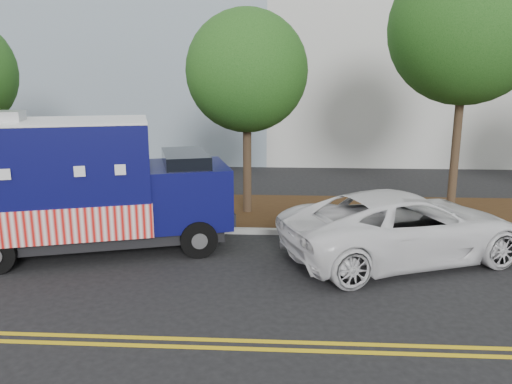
{
  "coord_description": "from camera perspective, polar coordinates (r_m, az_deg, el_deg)",
  "views": [
    {
      "loc": [
        2.9,
        -11.96,
        4.3
      ],
      "look_at": [
        2.16,
        0.6,
        1.39
      ],
      "focal_mm": 35.0,
      "sensor_mm": 36.0,
      "label": 1
    }
  ],
  "objects": [
    {
      "name": "tree_b",
      "position": [
        15.24,
        -1.06,
        13.61
      ],
      "size": [
        3.64,
        3.64,
        6.29
      ],
      "color": "#38281C",
      "rests_on": "ground"
    },
    {
      "name": "mulch_strip",
      "position": [
        16.29,
        -7.0,
        -2.11
      ],
      "size": [
        120.0,
        4.0,
        0.15
      ],
      "primitive_type": "cube",
      "color": "black",
      "rests_on": "ground"
    },
    {
      "name": "white_car",
      "position": [
        12.43,
        16.64,
        -3.77
      ],
      "size": [
        6.51,
        4.67,
        1.65
      ],
      "primitive_type": "imported",
      "rotation": [
        0.0,
        0.0,
        1.94
      ],
      "color": "white",
      "rests_on": "ground"
    },
    {
      "name": "centerline_far",
      "position": [
        8.92,
        -16.76,
        -16.34
      ],
      "size": [
        120.0,
        0.1,
        0.01
      ],
      "primitive_type": "cube",
      "color": "gold",
      "rests_on": "ground"
    },
    {
      "name": "centerline_near",
      "position": [
        9.13,
        -16.21,
        -15.59
      ],
      "size": [
        120.0,
        0.1,
        0.01
      ],
      "primitive_type": "cube",
      "color": "gold",
      "rests_on": "ground"
    },
    {
      "name": "ground",
      "position": [
        13.04,
        -9.74,
        -6.42
      ],
      "size": [
        120.0,
        120.0,
        0.0
      ],
      "primitive_type": "plane",
      "color": "black",
      "rests_on": "ground"
    },
    {
      "name": "tree_c",
      "position": [
        16.72,
        22.93,
        16.94
      ],
      "size": [
        4.59,
        4.59,
        8.03
      ],
      "color": "#38281C",
      "rests_on": "ground"
    },
    {
      "name": "curb",
      "position": [
        14.31,
        -8.5,
        -4.29
      ],
      "size": [
        120.0,
        0.18,
        0.15
      ],
      "primitive_type": "cube",
      "color": "#9E9E99",
      "rests_on": "ground"
    },
    {
      "name": "food_truck",
      "position": [
        13.02,
        -19.48,
        0.3
      ],
      "size": [
        7.09,
        4.23,
        3.53
      ],
      "rotation": [
        0.0,
        0.0,
        0.29
      ],
      "color": "black",
      "rests_on": "ground"
    },
    {
      "name": "sign_post",
      "position": [
        14.78,
        -15.25,
        0.46
      ],
      "size": [
        0.06,
        0.06,
        2.4
      ],
      "primitive_type": "cube",
      "color": "#473828",
      "rests_on": "ground"
    }
  ]
}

